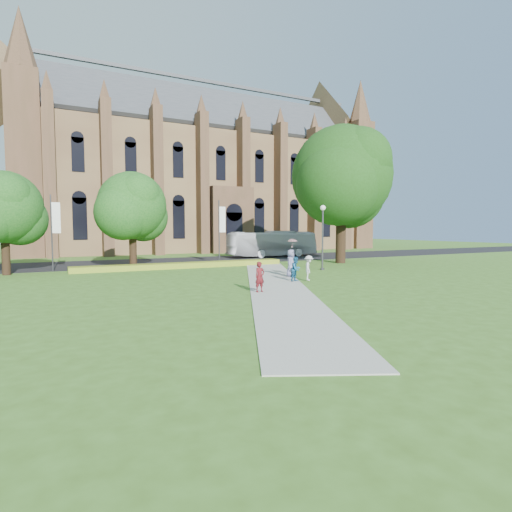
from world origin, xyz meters
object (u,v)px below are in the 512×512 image
streetlamp (323,229)px  large_tree (342,176)px  pedestrian_0 (260,277)px  tour_coach (272,244)px

streetlamp → large_tree: large_tree is taller
large_tree → pedestrian_0: 21.07m
large_tree → pedestrian_0: bearing=-141.1°
streetlamp → pedestrian_0: (-9.82, -7.85, -2.46)m
large_tree → pedestrian_0: (-15.32, -12.35, -7.53)m
streetlamp → tour_coach: size_ratio=0.48×
pedestrian_0 → streetlamp: bearing=31.1°
large_tree → pedestrian_0: size_ratio=8.27×
streetlamp → pedestrian_0: streetlamp is taller
tour_coach → pedestrian_0: 26.17m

